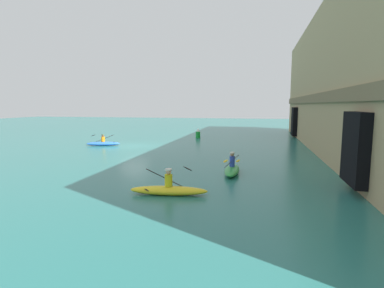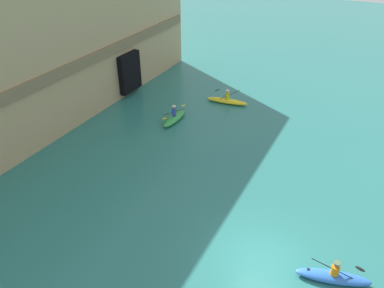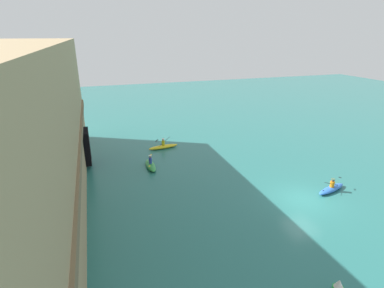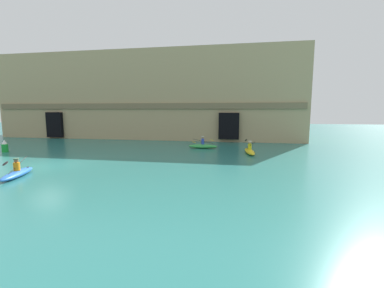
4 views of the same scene
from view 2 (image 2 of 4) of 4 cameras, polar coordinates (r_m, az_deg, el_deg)
ground_plane at (r=17.62m, az=10.62°, el=-17.25°), size 120.00×120.00×0.00m
kayak_yellow at (r=30.19m, az=5.37°, el=6.61°), size 1.11×3.38×1.23m
kayak_blue at (r=17.58m, az=20.72°, el=-18.33°), size 1.50×3.14×1.09m
kayak_green at (r=27.47m, az=-2.72°, el=4.02°), size 2.88×0.82×1.22m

